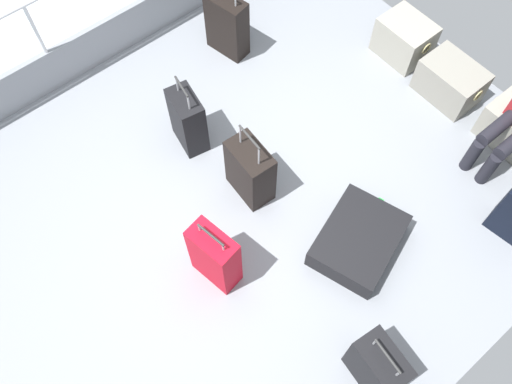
{
  "coord_description": "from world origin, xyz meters",
  "views": [
    {
      "loc": [
        1.73,
        -1.42,
        4.2
      ],
      "look_at": [
        0.11,
        -0.07,
        0.25
      ],
      "focal_mm": 37.73,
      "sensor_mm": 36.0,
      "label": 1
    }
  ],
  "objects": [
    {
      "name": "suitcase_5",
      "position": [
        0.37,
        -0.7,
        0.34
      ],
      "size": [
        0.41,
        0.26,
        0.76
      ],
      "color": "#B70C1E",
      "rests_on": "ground_plane"
    },
    {
      "name": "suitcase_0",
      "position": [
        1.74,
        -0.32,
        0.27
      ],
      "size": [
        0.42,
        0.28,
        0.64
      ],
      "color": "black",
      "rests_on": "ground_plane"
    },
    {
      "name": "suitcase_4",
      "position": [
        -1.47,
        0.87,
        0.32
      ],
      "size": [
        0.45,
        0.28,
        0.77
      ],
      "color": "black",
      "rests_on": "ground_plane"
    },
    {
      "name": "suitcase_3",
      "position": [
        -0.06,
        -0.0,
        0.3
      ],
      "size": [
        0.43,
        0.27,
        0.82
      ],
      "color": "black",
      "rests_on": "ground_plane"
    },
    {
      "name": "cargo_crate_1",
      "position": [
        0.34,
        2.14,
        0.18
      ],
      "size": [
        0.62,
        0.4,
        0.37
      ],
      "color": "gray",
      "rests_on": "ground_plane"
    },
    {
      "name": "sea_wake",
      "position": [
        -3.6,
        0.0,
        -0.34
      ],
      "size": [
        12.0,
        12.0,
        0.01
      ],
      "color": "#598C9E",
      "rests_on": "ground_plane"
    },
    {
      "name": "gunwale_port",
      "position": [
        -2.17,
        0.0,
        0.23
      ],
      "size": [
        0.06,
        5.2,
        0.45
      ],
      "primitive_type": "cube",
      "color": "gray",
      "rests_on": "ground_plane"
    },
    {
      "name": "ground_plane",
      "position": [
        0.0,
        0.0,
        -0.03
      ],
      "size": [
        4.4,
        5.2,
        0.06
      ],
      "primitive_type": "cube",
      "color": "gray"
    },
    {
      "name": "suitcase_6",
      "position": [
        -0.81,
        -0.1,
        0.31
      ],
      "size": [
        0.4,
        0.28,
        0.78
      ],
      "color": "black",
      "rests_on": "ground_plane"
    },
    {
      "name": "cargo_crate_0",
      "position": [
        -0.3,
        2.19,
        0.2
      ],
      "size": [
        0.54,
        0.4,
        0.4
      ],
      "color": "gray",
      "rests_on": "ground_plane"
    },
    {
      "name": "suitcase_2",
      "position": [
        0.94,
        0.34,
        0.11
      ],
      "size": [
        0.79,
        0.9,
        0.23
      ],
      "color": "black",
      "rests_on": "ground_plane"
    }
  ]
}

